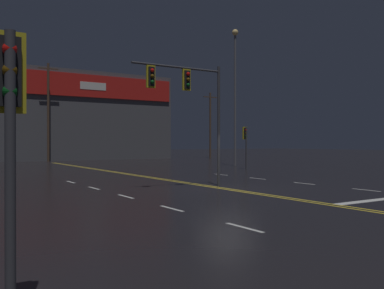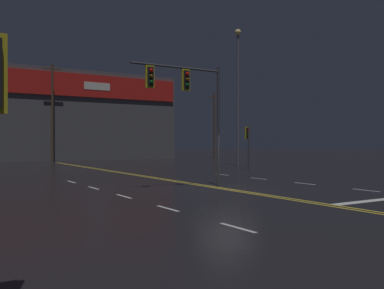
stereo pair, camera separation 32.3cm
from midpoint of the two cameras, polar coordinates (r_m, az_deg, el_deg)
ground_plane at (r=19.39m, az=5.10°, el=-5.95°), size 200.00×200.00×0.00m
road_markings at (r=19.12m, az=9.38°, el=-6.03°), size 14.67×60.00×0.01m
traffic_signal_median at (r=19.87m, az=-0.41°, el=6.98°), size 4.68×0.36×5.79m
traffic_signal_corner_northeast at (r=34.22m, az=7.72°, el=0.86°), size 0.42×0.36×3.35m
streetlight_near_left at (r=38.81m, az=6.38°, el=8.32°), size 0.56×0.56×12.25m
building_backdrop at (r=56.13m, az=-19.74°, el=3.61°), size 33.24×10.23×10.77m
utility_pole_row at (r=49.85m, az=-19.62°, el=4.03°), size 46.36×0.26×11.04m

